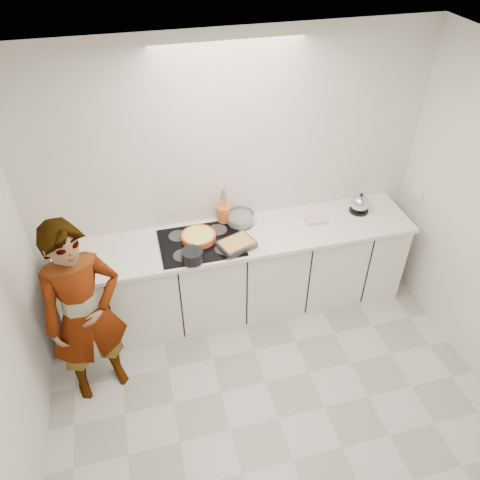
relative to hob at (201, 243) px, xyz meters
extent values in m
cube|color=beige|center=(0.35, -1.26, -0.92)|extent=(3.60, 3.20, 0.00)
cube|color=white|center=(0.35, -1.26, 1.68)|extent=(3.60, 3.20, 0.00)
cube|color=white|center=(0.35, 0.34, 0.38)|extent=(3.60, 0.00, 2.60)
cube|color=white|center=(2.14, 0.07, 0.15)|extent=(0.02, 0.15, 0.09)
cube|color=white|center=(0.35, 0.02, -0.48)|extent=(3.20, 0.58, 0.87)
cube|color=white|center=(0.35, 0.02, -0.03)|extent=(3.24, 0.64, 0.04)
cube|color=black|center=(0.00, 0.00, 0.00)|extent=(0.72, 0.54, 0.01)
cylinder|color=#BF5124|center=(-0.01, 0.05, 0.03)|extent=(0.37, 0.37, 0.05)
cylinder|color=#F1E466|center=(-0.01, 0.05, 0.05)|extent=(0.32, 0.32, 0.01)
cylinder|color=black|center=(-0.11, -0.22, 0.06)|extent=(0.24, 0.24, 0.10)
cylinder|color=silver|center=(-0.09, -0.20, 0.10)|extent=(0.06, 0.06, 0.15)
cube|color=silver|center=(0.29, -0.14, 0.03)|extent=(0.35, 0.31, 0.06)
cube|color=#E3B070|center=(0.29, -0.14, 0.05)|extent=(0.32, 0.27, 0.02)
cylinder|color=silver|center=(0.41, 0.20, 0.05)|extent=(0.28, 0.28, 0.12)
cylinder|color=white|center=(0.41, 0.20, 0.03)|extent=(0.24, 0.24, 0.05)
cube|color=white|center=(1.10, 0.06, 0.01)|extent=(0.21, 0.15, 0.03)
cylinder|color=black|center=(1.56, 0.10, 0.00)|extent=(0.19, 0.19, 0.02)
sphere|color=silver|center=(1.56, 0.10, 0.09)|extent=(0.19, 0.19, 0.18)
sphere|color=black|center=(1.56, 0.10, 0.18)|extent=(0.03, 0.03, 0.03)
cylinder|color=orange|center=(0.27, 0.27, 0.08)|extent=(0.15, 0.15, 0.16)
imported|color=white|center=(-1.00, -0.55, -0.07)|extent=(0.71, 0.57, 1.69)
camera|label=1|loc=(-0.47, -3.18, 2.57)|focal=35.00mm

